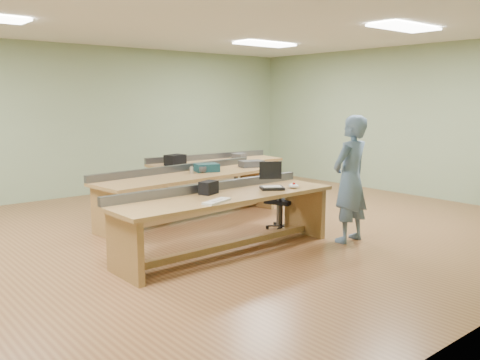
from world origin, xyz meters
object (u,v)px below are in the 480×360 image
(workbench_front, at_px, (225,209))
(task_chair, at_px, (278,209))
(laptop_base, at_px, (272,188))
(parts_bin_grey, at_px, (251,164))
(parts_bin_teal, at_px, (207,168))
(person, at_px, (350,179))
(workbench_back, at_px, (216,171))
(mug, at_px, (202,170))
(workbench_mid, at_px, (190,185))
(drinks_can, at_px, (192,170))
(camera_bag, at_px, (209,188))

(workbench_front, distance_m, task_chair, 1.47)
(laptop_base, distance_m, parts_bin_grey, 2.28)
(parts_bin_teal, bearing_deg, parts_bin_grey, -1.46)
(person, distance_m, parts_bin_grey, 2.49)
(workbench_back, distance_m, person, 3.62)
(workbench_front, xyz_separation_m, mug, (0.90, 1.74, 0.24))
(workbench_front, xyz_separation_m, task_chair, (1.37, 0.45, -0.26))
(workbench_mid, xyz_separation_m, person, (0.96, -2.43, 0.30))
(workbench_front, height_order, parts_bin_teal, parts_bin_teal)
(workbench_front, relative_size, task_chair, 3.71)
(laptop_base, height_order, drinks_can, drinks_can)
(person, xyz_separation_m, task_chair, (-0.26, 1.12, -0.56))
(workbench_back, height_order, laptop_base, workbench_back)
(person, xyz_separation_m, drinks_can, (-0.91, 2.46, -0.06))
(drinks_can, bearing_deg, mug, -15.13)
(parts_bin_grey, bearing_deg, person, -98.58)
(parts_bin_teal, bearing_deg, task_chair, -76.37)
(parts_bin_teal, xyz_separation_m, drinks_can, (-0.32, -0.03, -0.01))
(workbench_mid, xyz_separation_m, parts_bin_teal, (0.37, 0.06, 0.25))
(workbench_back, xyz_separation_m, mug, (-1.16, -1.17, 0.25))
(workbench_mid, xyz_separation_m, mug, (0.23, -0.02, 0.24))
(laptop_base, height_order, mug, mug)
(workbench_mid, bearing_deg, laptop_base, -94.26)
(workbench_back, xyz_separation_m, drinks_can, (-1.34, -1.13, 0.25))
(workbench_back, height_order, drinks_can, workbench_back)
(workbench_front, distance_m, workbench_mid, 1.88)
(laptop_base, relative_size, parts_bin_grey, 0.74)
(laptop_base, bearing_deg, workbench_back, 97.85)
(camera_bag, xyz_separation_m, task_chair, (1.51, 0.28, -0.53))
(workbench_back, bearing_deg, parts_bin_grey, -88.14)
(person, relative_size, parts_bin_teal, 4.63)
(workbench_mid, relative_size, person, 1.94)
(workbench_mid, height_order, parts_bin_teal, parts_bin_teal)
(camera_bag, bearing_deg, mug, 36.44)
(workbench_front, bearing_deg, parts_bin_grey, 41.26)
(mug, bearing_deg, parts_bin_grey, 2.65)
(parts_bin_grey, relative_size, drinks_can, 3.78)
(parts_bin_grey, bearing_deg, workbench_mid, -178.67)
(workbench_back, height_order, person, person)
(workbench_mid, height_order, workbench_back, same)
(workbench_front, distance_m, workbench_back, 3.57)
(workbench_front, height_order, workbench_back, same)
(workbench_front, height_order, laptop_base, workbench_front)
(mug, height_order, drinks_can, drinks_can)
(workbench_mid, distance_m, workbench_back, 1.80)
(camera_bag, bearing_deg, parts_bin_grey, 16.99)
(task_chair, bearing_deg, parts_bin_teal, 82.91)
(camera_bag, xyz_separation_m, parts_bin_teal, (1.18, 1.65, -0.02))
(workbench_back, relative_size, drinks_can, 25.48)
(workbench_mid, distance_m, parts_bin_teal, 0.45)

